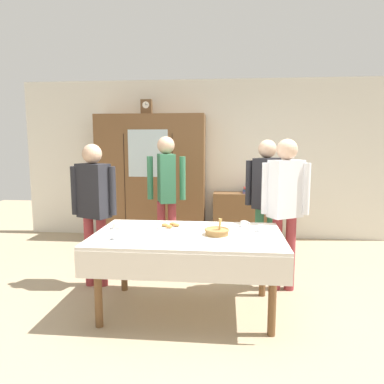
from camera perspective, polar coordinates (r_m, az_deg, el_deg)
The scene contains 21 objects.
ground_plane at distance 3.91m, azimuth -0.29°, elevation -17.03°, with size 12.00×12.00×0.00m, color tan.
back_wall at distance 6.19m, azimuth 2.19°, elevation 5.18°, with size 6.40×0.10×2.70m, color silver.
dining_table at distance 3.45m, azimuth -0.70°, elevation -8.38°, with size 1.81×1.09×0.78m.
wall_cabinet at distance 6.04m, azimuth -6.55°, elevation 2.26°, with size 1.80×0.46×2.11m.
mantel_clock at distance 6.05m, azimuth -7.32°, elevation 13.39°, with size 0.18×0.11×0.24m.
bookshelf_low at distance 6.07m, azimuth 8.78°, elevation -3.96°, with size 1.13×0.35×0.81m.
book_stack at distance 5.99m, azimuth 8.87°, elevation 0.26°, with size 0.15×0.20×0.10m.
tea_cup_front_edge at distance 3.74m, azimuth 8.39°, elevation -5.19°, with size 0.13×0.13×0.06m.
tea_cup_near_left at distance 3.53m, azimuth -11.48°, elevation -6.08°, with size 0.13×0.13×0.06m.
tea_cup_far_right at distance 3.30m, azimuth -12.05°, elevation -7.11°, with size 0.13×0.13×0.06m.
tea_cup_center at distance 3.71m, azimuth -12.10°, elevation -5.39°, with size 0.13×0.13×0.06m.
tea_cup_mid_left at distance 3.58m, azimuth 11.11°, elevation -5.85°, with size 0.13×0.13×0.06m.
bread_basket at distance 3.41m, azimuth 4.03°, elevation -6.30°, with size 0.24×0.24×0.16m.
pastry_plate at distance 3.68m, azimuth -3.46°, elevation -5.56°, with size 0.28×0.28×0.05m.
spoon_center at distance 3.67m, azimuth -8.61°, elevation -5.87°, with size 0.12×0.02×0.01m.
spoon_mid_right at distance 3.80m, azimuth 2.28°, elevation -5.29°, with size 0.12×0.02×0.01m.
spoon_far_right at distance 3.28m, azimuth -7.07°, elevation -7.49°, with size 0.12×0.02×0.01m.
person_by_cabinet at distance 4.56m, azimuth 11.82°, elevation -0.04°, with size 0.52×0.41×1.69m.
person_behind_table_right at distance 4.17m, azimuth -15.48°, elevation -1.40°, with size 0.52×0.33×1.64m.
person_behind_table_left at distance 4.78m, azimuth -4.14°, elevation 0.86°, with size 0.52×0.40×1.73m.
person_beside_shelf at distance 4.03m, azimuth 14.74°, elevation -1.14°, with size 0.52×0.36×1.69m.
Camera 1 is at (0.36, -3.53, 1.66)m, focal length 33.23 mm.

